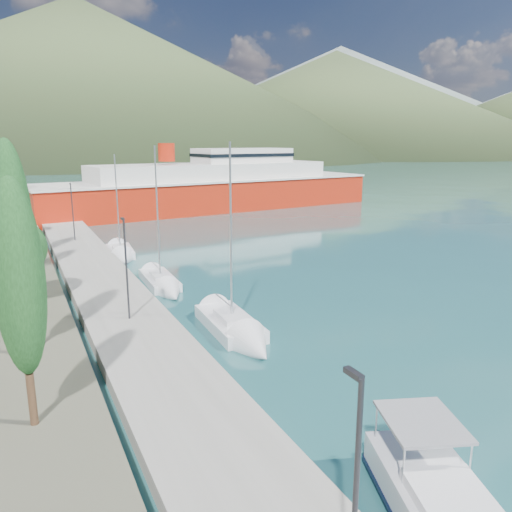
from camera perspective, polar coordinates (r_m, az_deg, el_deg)
ground at (r=137.07m, az=-20.08°, el=7.59°), size 1400.00×1400.00×0.00m
quay at (r=43.57m, az=-17.87°, el=-1.95°), size 5.00×88.00×0.80m
hills_far at (r=656.14m, az=-13.16°, el=18.53°), size 1480.00×900.00×180.00m
hills_near at (r=406.12m, az=-10.41°, el=18.23°), size 1010.00×520.00×115.00m
tree_row at (r=48.31m, az=-26.14°, el=5.38°), size 3.73×61.61×10.86m
lamp_posts at (r=31.71m, az=-15.23°, el=-0.39°), size 0.15×49.12×6.06m
sailboat_near at (r=28.84m, az=-1.57°, el=-9.11°), size 2.86×8.55×12.14m
sailboat_mid at (r=38.78m, az=-10.31°, el=-3.51°), size 2.41×8.19×11.69m
sailboat_far at (r=49.93m, az=-15.06°, el=-0.00°), size 3.02×7.57×10.85m
ferry at (r=83.67m, az=-4.85°, el=7.71°), size 58.45×18.98×11.40m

